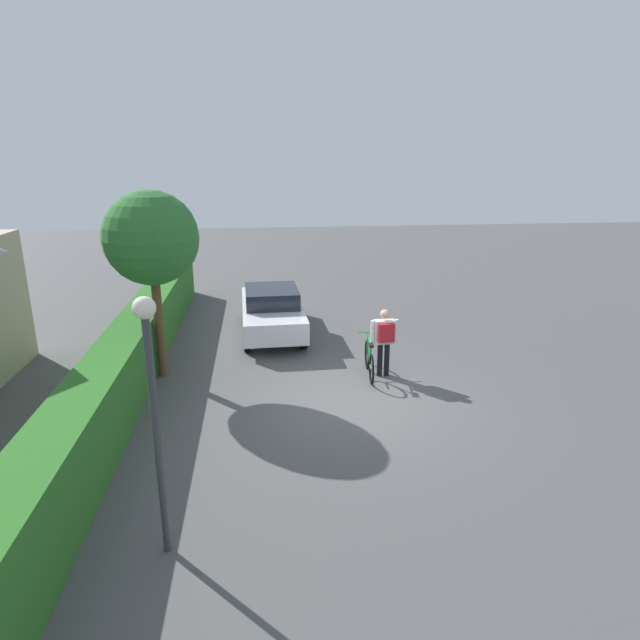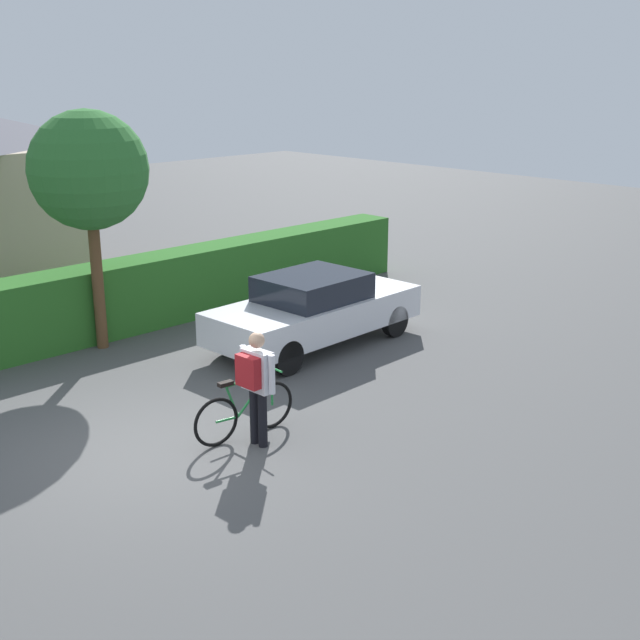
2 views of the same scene
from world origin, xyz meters
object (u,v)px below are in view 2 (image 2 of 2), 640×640
(parked_car_near, at_px, (314,309))
(person_rider, at_px, (256,378))
(bicycle, at_px, (245,411))
(tree_kerbside, at_px, (89,171))

(parked_car_near, height_order, person_rider, person_rider)
(bicycle, distance_m, person_rider, 0.71)
(parked_car_near, height_order, bicycle, parked_car_near)
(parked_car_near, relative_size, person_rider, 2.63)
(parked_car_near, xyz_separation_m, person_rider, (-3.63, -2.58, 0.29))
(parked_car_near, height_order, tree_kerbside, tree_kerbside)
(tree_kerbside, bearing_deg, bicycle, -96.84)
(person_rider, height_order, tree_kerbside, tree_kerbside)
(bicycle, distance_m, tree_kerbside, 5.81)
(tree_kerbside, bearing_deg, person_rider, -97.09)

